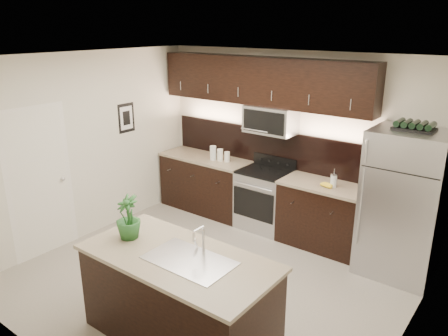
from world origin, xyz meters
name	(u,v)px	position (x,y,z in m)	size (l,w,h in m)	color
ground	(208,279)	(0.00, 0.00, 0.00)	(4.50, 4.50, 0.00)	gray
room_walls	(197,148)	(-0.11, -0.04, 1.70)	(4.52, 4.02, 2.71)	beige
counter_run	(253,196)	(-0.46, 1.69, 0.47)	(3.51, 0.65, 0.94)	black
upper_fixtures	(263,89)	(-0.43, 1.84, 2.14)	(3.49, 0.40, 1.66)	black
island	(179,298)	(0.45, -1.00, 0.47)	(1.96, 0.96, 0.94)	black
sink_faucet	(190,259)	(0.60, -0.99, 0.96)	(0.84, 0.50, 0.28)	silver
refrigerator	(404,204)	(1.80, 1.63, 0.94)	(0.90, 0.81, 1.87)	#B2B2B7
wine_rack	(415,126)	(1.80, 1.63, 1.92)	(0.46, 0.29, 0.11)	black
plant	(128,217)	(-0.21, -1.02, 1.17)	(0.26, 0.26, 0.46)	#215220
canisters	(218,154)	(-1.13, 1.66, 1.04)	(0.34, 0.15, 0.23)	silver
french_press	(334,180)	(0.87, 1.64, 1.04)	(0.09, 0.09, 0.26)	silver
bananas	(324,184)	(0.75, 1.61, 0.97)	(0.19, 0.15, 0.06)	yellow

